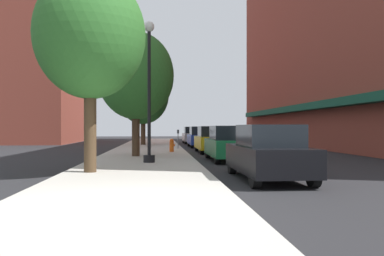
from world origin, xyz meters
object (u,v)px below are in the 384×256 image
(fire_hydrant, at_px, (172,145))
(tree_far, at_px, (90,36))
(car_blue, at_px, (200,137))
(tree_near, at_px, (143,95))
(lamppost, at_px, (149,89))
(car_green, at_px, (229,144))
(car_black, at_px, (268,153))
(car_silver, at_px, (192,135))
(parking_meter_near, at_px, (178,137))
(tree_mid, at_px, (136,76))
(car_yellow, at_px, (212,140))

(fire_hydrant, xyz_separation_m, tree_far, (-2.99, -10.41, 4.04))
(car_blue, bearing_deg, tree_near, 148.94)
(lamppost, bearing_deg, car_green, 25.57)
(car_black, bearing_deg, car_green, 91.45)
(lamppost, height_order, car_black, lamppost)
(tree_far, xyz_separation_m, car_silver, (5.50, 25.27, -3.75))
(lamppost, xyz_separation_m, tree_far, (-1.83, -3.38, 1.36))
(tree_far, bearing_deg, parking_meter_near, 75.89)
(lamppost, relative_size, tree_mid, 0.93)
(tree_far, height_order, car_silver, tree_far)
(parking_meter_near, relative_size, car_black, 0.30)
(lamppost, xyz_separation_m, car_black, (3.67, -4.89, -2.39))
(car_yellow, bearing_deg, tree_near, 114.04)
(lamppost, distance_m, car_green, 4.72)
(fire_hydrant, xyz_separation_m, tree_mid, (-1.94, -3.33, 3.70))
(car_silver, bearing_deg, tree_near, -134.32)
(tree_mid, distance_m, tree_far, 7.17)
(car_green, relative_size, car_silver, 1.00)
(car_green, bearing_deg, car_black, -90.87)
(tree_near, height_order, car_yellow, tree_near)
(tree_near, bearing_deg, tree_mid, -89.19)
(lamppost, bearing_deg, car_yellow, 64.61)
(car_yellow, bearing_deg, fire_hydrant, -166.27)
(lamppost, distance_m, parking_meter_near, 11.13)
(fire_hydrant, distance_m, parking_meter_near, 3.80)
(fire_hydrant, height_order, car_green, car_green)
(tree_mid, height_order, car_black, tree_mid)
(lamppost, distance_m, fire_hydrant, 7.61)
(parking_meter_near, bearing_deg, lamppost, -99.11)
(car_green, bearing_deg, car_yellow, 89.13)
(fire_hydrant, distance_m, car_green, 5.84)
(parking_meter_near, relative_size, car_yellow, 0.30)
(tree_far, bearing_deg, car_yellow, 63.68)
(car_silver, bearing_deg, car_green, -89.71)
(tree_near, height_order, car_green, tree_near)
(tree_near, relative_size, tree_mid, 1.08)
(car_blue, bearing_deg, car_black, -91.24)
(car_black, xyz_separation_m, car_yellow, (0.00, 12.63, 0.00))
(car_yellow, height_order, car_blue, same)
(parking_meter_near, relative_size, car_silver, 0.30)
(tree_far, bearing_deg, car_blue, 72.91)
(lamppost, bearing_deg, parking_meter_near, 80.89)
(tree_mid, bearing_deg, tree_near, 90.81)
(tree_far, height_order, car_blue, tree_far)
(lamppost, distance_m, car_black, 6.57)
(car_green, bearing_deg, fire_hydrant, 114.60)
(tree_near, relative_size, car_blue, 1.59)
(lamppost, relative_size, car_green, 1.37)
(fire_hydrant, bearing_deg, lamppost, -99.40)
(fire_hydrant, xyz_separation_m, parking_meter_near, (0.56, 3.73, 0.43))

